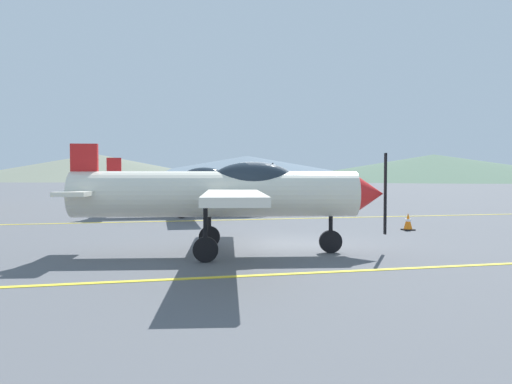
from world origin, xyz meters
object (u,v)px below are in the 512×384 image
object	(u,v)px
airplane_near	(228,192)
car_sedan	(335,190)
airplane_mid	(191,183)
traffic_cone_front	(408,222)

from	to	relation	value
airplane_near	car_sedan	distance (m)	20.92
airplane_mid	traffic_cone_front	world-z (taller)	airplane_mid
traffic_cone_front	airplane_near	bearing A→B (deg)	-152.52
traffic_cone_front	car_sedan	bearing A→B (deg)	77.41
airplane_near	car_sedan	world-z (taller)	airplane_near
airplane_near	traffic_cone_front	world-z (taller)	airplane_near
airplane_mid	traffic_cone_front	distance (m)	9.90
airplane_near	traffic_cone_front	xyz separation A→B (m)	(6.72, 3.50, -1.18)
airplane_mid	car_sedan	size ratio (longest dim) A/B	1.86
airplane_near	airplane_mid	xyz separation A→B (m)	(0.09, 10.76, 0.00)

